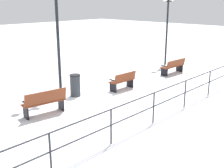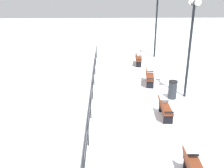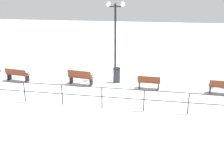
{
  "view_description": "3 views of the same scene",
  "coord_description": "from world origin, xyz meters",
  "px_view_note": "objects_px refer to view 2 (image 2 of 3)",
  "views": [
    {
      "loc": [
        -8.52,
        7.63,
        4.06
      ],
      "look_at": [
        -1.46,
        0.18,
        1.07
      ],
      "focal_mm": 46.08,
      "sensor_mm": 36.0,
      "label": 1
    },
    {
      "loc": [
        -2.64,
        -12.21,
        5.42
      ],
      "look_at": [
        -2.22,
        0.46,
        0.67
      ],
      "focal_mm": 40.56,
      "sensor_mm": 36.0,
      "label": 2
    },
    {
      "loc": [
        -15.69,
        -2.92,
        5.54
      ],
      "look_at": [
        -1.71,
        -0.22,
        0.77
      ],
      "focal_mm": 43.85,
      "sensor_mm": 36.0,
      "label": 3
    }
  ],
  "objects_px": {
    "bench_second": "(164,109)",
    "trash_bin": "(173,90)",
    "lamppost_middle": "(192,29)",
    "bench_fourth": "(138,59)",
    "lamppost_far": "(157,17)",
    "bench_third": "(149,76)"
  },
  "relations": [
    {
      "from": "lamppost_middle",
      "to": "lamppost_far",
      "type": "distance_m",
      "value": 8.63
    },
    {
      "from": "bench_second",
      "to": "bench_fourth",
      "type": "height_order",
      "value": "bench_fourth"
    },
    {
      "from": "bench_third",
      "to": "trash_bin",
      "type": "relative_size",
      "value": 1.71
    },
    {
      "from": "lamppost_middle",
      "to": "bench_second",
      "type": "bearing_deg",
      "value": -125.15
    },
    {
      "from": "lamppost_middle",
      "to": "lamppost_far",
      "type": "bearing_deg",
      "value": 90.0
    },
    {
      "from": "bench_second",
      "to": "bench_third",
      "type": "height_order",
      "value": "bench_third"
    },
    {
      "from": "bench_second",
      "to": "trash_bin",
      "type": "height_order",
      "value": "trash_bin"
    },
    {
      "from": "lamppost_far",
      "to": "lamppost_middle",
      "type": "bearing_deg",
      "value": -90.0
    },
    {
      "from": "bench_fourth",
      "to": "lamppost_middle",
      "type": "xyz_separation_m",
      "value": [
        1.73,
        -6.21,
        3.14
      ]
    },
    {
      "from": "bench_third",
      "to": "lamppost_far",
      "type": "bearing_deg",
      "value": 85.32
    },
    {
      "from": "bench_fourth",
      "to": "trash_bin",
      "type": "height_order",
      "value": "trash_bin"
    },
    {
      "from": "trash_bin",
      "to": "lamppost_far",
      "type": "bearing_deg",
      "value": 85.17
    },
    {
      "from": "lamppost_far",
      "to": "trash_bin",
      "type": "relative_size",
      "value": 5.16
    },
    {
      "from": "trash_bin",
      "to": "bench_fourth",
      "type": "bearing_deg",
      "value": 98.67
    },
    {
      "from": "bench_third",
      "to": "lamppost_far",
      "type": "xyz_separation_m",
      "value": [
        1.64,
        6.69,
        2.82
      ]
    },
    {
      "from": "bench_second",
      "to": "lamppost_middle",
      "type": "xyz_separation_m",
      "value": [
        1.66,
        2.36,
        3.17
      ]
    },
    {
      "from": "lamppost_middle",
      "to": "trash_bin",
      "type": "bearing_deg",
      "value": -162.24
    },
    {
      "from": "bench_third",
      "to": "bench_fourth",
      "type": "distance_m",
      "value": 4.28
    },
    {
      "from": "bench_third",
      "to": "lamppost_middle",
      "type": "distance_m",
      "value": 4.01
    },
    {
      "from": "bench_fourth",
      "to": "lamppost_far",
      "type": "bearing_deg",
      "value": 62.73
    },
    {
      "from": "bench_fourth",
      "to": "lamppost_far",
      "type": "height_order",
      "value": "lamppost_far"
    },
    {
      "from": "trash_bin",
      "to": "lamppost_middle",
      "type": "bearing_deg",
      "value": 17.76
    }
  ]
}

